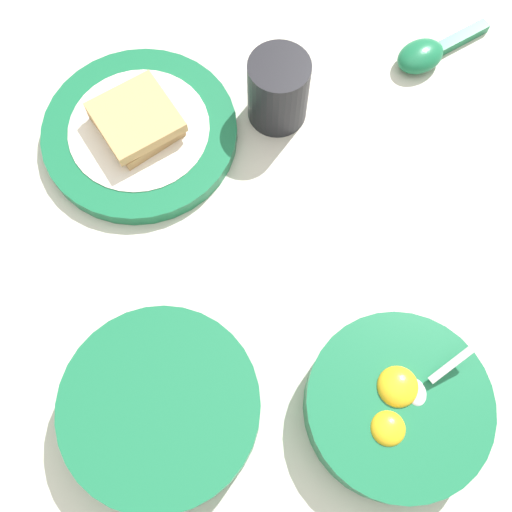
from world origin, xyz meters
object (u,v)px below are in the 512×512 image
(egg_bowl, at_px, (396,406))
(congee_bowl, at_px, (161,408))
(soup_spoon, at_px, (427,53))
(toast_plate, at_px, (140,133))
(drinking_cup, at_px, (278,89))
(toast_sandwich, at_px, (136,120))

(egg_bowl, height_order, congee_bowl, egg_bowl)
(soup_spoon, distance_m, congee_bowl, 0.51)
(toast_plate, height_order, drinking_cup, drinking_cup)
(egg_bowl, relative_size, congee_bowl, 0.93)
(egg_bowl, relative_size, soup_spoon, 1.29)
(toast_sandwich, distance_m, drinking_cup, 0.16)
(congee_bowl, bearing_deg, toast_plate, 177.14)
(egg_bowl, bearing_deg, toast_sandwich, -150.19)
(egg_bowl, distance_m, congee_bowl, 0.22)
(toast_sandwich, bearing_deg, soup_spoon, 96.60)
(egg_bowl, height_order, toast_plate, egg_bowl)
(toast_plate, bearing_deg, drinking_cup, 91.11)
(congee_bowl, distance_m, drinking_cup, 0.36)
(egg_bowl, height_order, toast_sandwich, egg_bowl)
(soup_spoon, height_order, congee_bowl, congee_bowl)
(toast_plate, bearing_deg, egg_bowl, 29.92)
(egg_bowl, distance_m, toast_sandwich, 0.41)
(egg_bowl, xyz_separation_m, congee_bowl, (-0.04, -0.22, 0.00))
(toast_sandwich, height_order, drinking_cup, drinking_cup)
(toast_plate, distance_m, soup_spoon, 0.35)
(toast_plate, xyz_separation_m, soup_spoon, (-0.04, 0.35, 0.00))
(toast_sandwich, relative_size, drinking_cup, 1.29)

